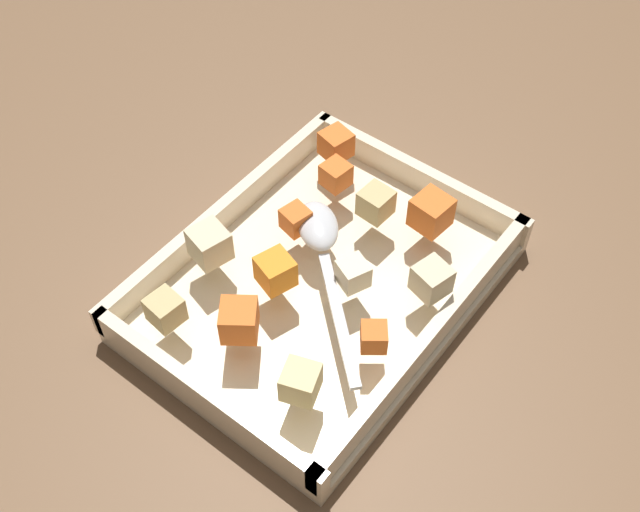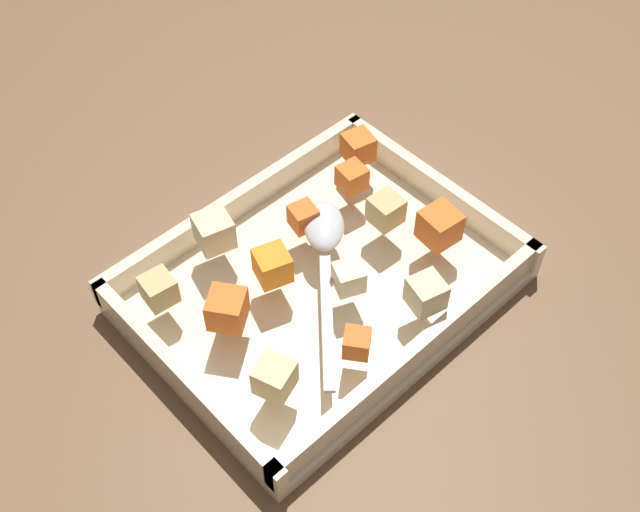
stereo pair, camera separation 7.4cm
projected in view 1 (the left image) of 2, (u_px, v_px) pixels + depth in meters
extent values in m
plane|color=brown|center=(332.00, 285.00, 0.79)|extent=(4.00, 4.00, 0.00)
cube|color=beige|center=(320.00, 287.00, 0.78)|extent=(0.34, 0.26, 0.01)
cube|color=beige|center=(224.00, 214.00, 0.80)|extent=(0.34, 0.01, 0.03)
cube|color=beige|center=(429.00, 340.00, 0.71)|extent=(0.34, 0.01, 0.03)
cube|color=beige|center=(416.00, 175.00, 0.84)|extent=(0.01, 0.26, 0.03)
cube|color=beige|center=(201.00, 394.00, 0.68)|extent=(0.01, 0.26, 0.03)
cube|color=orange|center=(374.00, 337.00, 0.68)|extent=(0.03, 0.03, 0.02)
cube|color=orange|center=(239.00, 320.00, 0.69)|extent=(0.04, 0.04, 0.03)
cube|color=orange|center=(275.00, 271.00, 0.72)|extent=(0.04, 0.04, 0.03)
cube|color=orange|center=(336.00, 144.00, 0.83)|extent=(0.03, 0.03, 0.03)
cube|color=orange|center=(296.00, 219.00, 0.76)|extent=(0.03, 0.03, 0.02)
cube|color=orange|center=(336.00, 175.00, 0.80)|extent=(0.03, 0.03, 0.03)
cube|color=orange|center=(431.00, 212.00, 0.76)|extent=(0.04, 0.04, 0.03)
cube|color=beige|center=(353.00, 273.00, 0.72)|extent=(0.03, 0.03, 0.03)
cube|color=tan|center=(379.00, 205.00, 0.77)|extent=(0.03, 0.03, 0.03)
cube|color=tan|center=(165.00, 310.00, 0.70)|extent=(0.03, 0.03, 0.03)
cube|color=#E0CC89|center=(301.00, 382.00, 0.65)|extent=(0.04, 0.04, 0.03)
cube|color=beige|center=(210.00, 244.00, 0.74)|extent=(0.04, 0.04, 0.03)
cube|color=beige|center=(432.00, 280.00, 0.72)|extent=(0.04, 0.04, 0.03)
ellipsoid|color=silver|center=(318.00, 226.00, 0.76)|extent=(0.07, 0.07, 0.02)
cube|color=silver|center=(339.00, 318.00, 0.70)|extent=(0.10, 0.11, 0.01)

